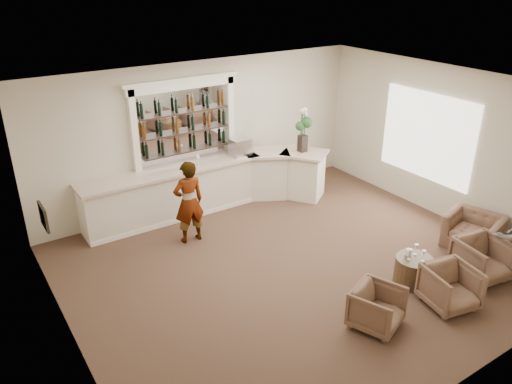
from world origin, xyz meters
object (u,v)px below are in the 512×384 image
Objects in this scene: armchair_far at (473,231)px; flower_vase at (303,127)px; armchair_center at (450,287)px; espresso_machine at (240,147)px; armchair_left at (377,308)px; armchair_right at (482,259)px; sommelier at (189,202)px; bar_counter at (210,186)px; cocktail_table at (413,270)px.

armchair_far is 4.27m from flower_vase.
armchair_center is 1.76× the size of espresso_machine.
armchair_left is 0.88× the size of armchair_right.
armchair_center is at bearing 123.42° from sommelier.
bar_counter is at bearing 117.90° from armchair_center.
espresso_machine is at bearing -147.31° from sommelier.
sommelier is at bearing 141.52° from armchair_right.
espresso_machine reaches higher than cocktail_table.
armchair_center is (1.37, -0.30, 0.02)m from armchair_left.
armchair_left is (0.17, -5.02, -0.24)m from bar_counter.
bar_counter is 12.79× the size of espresso_machine.
sommelier is at bearing 132.69° from armchair_center.
flower_vase is (0.66, 4.78, 1.38)m from armchair_center.
espresso_machine reaches higher than armchair_left.
armchair_left is (1.20, -3.99, -0.53)m from sommelier.
sommelier is at bearing 85.40° from armchair_left.
armchair_center is at bearing -73.84° from bar_counter.
espresso_machine reaches higher than armchair_far.
armchair_far is (2.02, 0.98, -0.02)m from armchair_center.
flower_vase is (-0.49, 4.57, 1.35)m from armchair_right.
sommelier reaches higher than espresso_machine.
sommelier is 3.85× the size of espresso_machine.
sommelier is (-2.59, 3.51, 0.61)m from cocktail_table.
flower_vase is (-1.36, 3.79, 1.40)m from armchair_far.
bar_counter is at bearing 166.23° from flower_vase.
armchair_right is 1.88× the size of espresso_machine.
armchair_left is 3.46m from armchair_far.
espresso_machine is (-0.70, 4.61, 1.09)m from cocktail_table.
bar_counter is 4.82m from cocktail_table.
flower_vase reaches higher than bar_counter.
cocktail_table is 0.38× the size of sommelier.
espresso_machine is 1.53m from flower_vase.
bar_counter is 5.41× the size of flower_vase.
bar_counter reaches higher than armchair_left.
armchair_right is 5.57m from espresso_machine.
armchair_right reaches higher than armchair_center.
bar_counter is at bearing -177.67° from espresso_machine.
armchair_left is 1.40m from armchair_center.
bar_counter reaches higher than armchair_far.
bar_counter is at bearing -132.30° from sommelier.
cocktail_table is 0.62× the size of flower_vase.
armchair_left is 0.70× the size of flower_vase.
armchair_far is (3.39, 0.69, -0.00)m from armchair_left.
armchair_far is at bearing -9.88° from armchair_left.
armchair_right is (2.70, -5.11, -0.19)m from bar_counter.
armchair_center is (-0.02, -0.77, 0.11)m from cocktail_table.
bar_counter is 7.76× the size of armchair_left.
bar_counter is 1.49m from sommelier.
armchair_left is at bearing -161.21° from cocktail_table.
armchair_left is 5.23m from espresso_machine.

